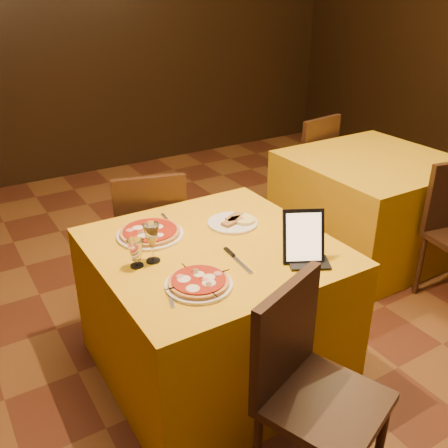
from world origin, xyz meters
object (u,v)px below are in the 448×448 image
chair_main_far (149,234)px  wine_glass (152,243)px  pizza_near (199,283)px  chair_main_near (325,403)px  main_table (214,309)px  chair_side_far (301,166)px  side_table (369,206)px  water_glass (136,253)px  pizza_far (150,233)px  tablet (303,236)px

chair_main_far → wine_glass: size_ratio=4.79×
pizza_near → chair_main_near: bearing=-67.4°
main_table → chair_main_near: (-0.00, -0.84, 0.08)m
main_table → chair_side_far: bearing=38.5°
main_table → wine_glass: size_ratio=5.79×
main_table → chair_main_far: size_ratio=1.21×
side_table → pizza_near: bearing=-157.2°
chair_side_far → water_glass: 2.46m
main_table → side_table: 1.74m
side_table → chair_main_far: bearing=170.1°
chair_side_far → main_table: bearing=30.2°
chair_main_near → pizza_near: bearing=91.9°
chair_main_far → water_glass: size_ratio=7.00×
chair_main_far → pizza_near: 1.15m
main_table → wine_glass: wine_glass is taller
pizza_near → chair_side_far: bearing=40.2°
main_table → water_glass: size_ratio=8.46×
side_table → chair_main_far: chair_main_far is taller
side_table → chair_main_near: bearing=-140.8°
chair_side_far → pizza_near: (-1.89, -1.60, 0.31)m
wine_glass → water_glass: (-0.08, -0.00, -0.03)m
pizza_far → wine_glass: (-0.09, -0.24, 0.08)m
pizza_near → water_glass: bearing=118.5°
chair_main_far → tablet: bearing=119.3°
main_table → side_table: same height
pizza_far → tablet: (0.49, -0.58, 0.10)m
side_table → water_glass: bearing=-166.1°
pizza_far → chair_main_near: bearing=-78.7°
side_table → chair_main_near: (-1.66, -1.35, 0.08)m
chair_main_near → wine_glass: 0.98m
chair_side_far → pizza_near: size_ratio=3.19×
chair_main_near → pizza_near: (-0.23, 0.56, 0.31)m
tablet → water_glass: bearing=-179.0°
water_glass → side_table: bearing=13.9°
chair_main_far → wine_glass: bearing=84.5°
main_table → pizza_far: pizza_far is taller
side_table → tablet: tablet is taller
pizza_near → main_table: bearing=50.2°
wine_glass → chair_main_far: bearing=68.9°
chair_main_near → pizza_far: size_ratio=2.73×
chair_main_near → pizza_near: size_ratio=3.19×
chair_main_far → chair_side_far: 1.74m
chair_main_near → tablet: tablet is taller
main_table → side_table: bearing=17.3°
pizza_near → pizza_far: size_ratio=0.85×
water_glass → tablet: tablet is taller
main_table → pizza_near: pizza_near is taller
tablet → chair_side_far: bearing=78.0°
pizza_near → water_glass: water_glass is taller
pizza_near → wine_glass: wine_glass is taller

